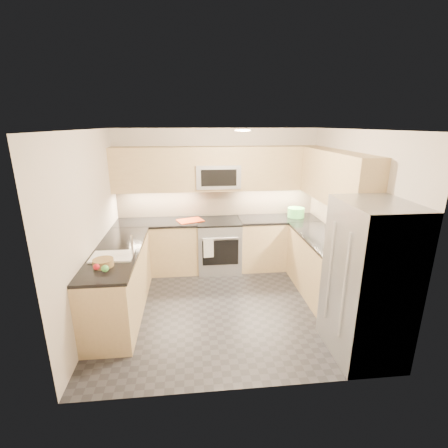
% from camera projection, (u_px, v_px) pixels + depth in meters
% --- Properties ---
extents(floor, '(3.60, 3.20, 0.00)m').
position_uv_depth(floor, '(226.00, 305.00, 4.80)').
color(floor, '#25242A').
rests_on(floor, ground).
extents(ceiling, '(3.60, 3.20, 0.02)m').
position_uv_depth(ceiling, '(227.00, 130.00, 4.06)').
color(ceiling, beige).
rests_on(ceiling, wall_back).
extents(wall_back, '(3.60, 0.02, 2.50)m').
position_uv_depth(wall_back, '(217.00, 199.00, 5.95)').
color(wall_back, beige).
rests_on(wall_back, floor).
extents(wall_front, '(3.60, 0.02, 2.50)m').
position_uv_depth(wall_front, '(246.00, 277.00, 2.91)').
color(wall_front, beige).
rests_on(wall_front, floor).
extents(wall_left, '(0.02, 3.20, 2.50)m').
position_uv_depth(wall_left, '(91.00, 229.00, 4.26)').
color(wall_left, beige).
rests_on(wall_left, floor).
extents(wall_right, '(0.02, 3.20, 2.50)m').
position_uv_depth(wall_right, '(352.00, 221.00, 4.61)').
color(wall_right, beige).
rests_on(wall_right, floor).
extents(base_cab_back_left, '(1.42, 0.60, 0.90)m').
position_uv_depth(base_cab_back_left, '(158.00, 248.00, 5.80)').
color(base_cab_back_left, tan).
rests_on(base_cab_back_left, floor).
extents(base_cab_back_right, '(1.42, 0.60, 0.90)m').
position_uv_depth(base_cab_back_right, '(277.00, 243.00, 6.01)').
color(base_cab_back_right, tan).
rests_on(base_cab_back_right, floor).
extents(base_cab_right, '(0.60, 1.70, 0.90)m').
position_uv_depth(base_cab_right, '(323.00, 268.00, 4.96)').
color(base_cab_right, tan).
rests_on(base_cab_right, floor).
extents(base_cab_peninsula, '(0.60, 2.00, 0.90)m').
position_uv_depth(base_cab_peninsula, '(120.00, 282.00, 4.52)').
color(base_cab_peninsula, tan).
rests_on(base_cab_peninsula, floor).
extents(countertop_back_left, '(1.42, 0.63, 0.04)m').
position_uv_depth(countertop_back_left, '(156.00, 222.00, 5.66)').
color(countertop_back_left, black).
rests_on(countertop_back_left, base_cab_back_left).
extents(countertop_back_right, '(1.42, 0.63, 0.04)m').
position_uv_depth(countertop_back_right, '(278.00, 219.00, 5.87)').
color(countertop_back_right, black).
rests_on(countertop_back_right, base_cab_back_right).
extents(countertop_right, '(0.63, 1.70, 0.04)m').
position_uv_depth(countertop_right, '(326.00, 240.00, 4.82)').
color(countertop_right, black).
rests_on(countertop_right, base_cab_right).
extents(countertop_peninsula, '(0.63, 2.00, 0.04)m').
position_uv_depth(countertop_peninsula, '(117.00, 251.00, 4.38)').
color(countertop_peninsula, black).
rests_on(countertop_peninsula, base_cab_peninsula).
extents(upper_cab_back, '(3.60, 0.35, 0.75)m').
position_uv_depth(upper_cab_back, '(218.00, 169.00, 5.62)').
color(upper_cab_back, tan).
rests_on(upper_cab_back, wall_back).
extents(upper_cab_right, '(0.35, 1.95, 0.75)m').
position_uv_depth(upper_cab_right, '(336.00, 178.00, 4.68)').
color(upper_cab_right, tan).
rests_on(upper_cab_right, wall_right).
extents(backsplash_back, '(3.60, 0.01, 0.51)m').
position_uv_depth(backsplash_back, '(217.00, 202.00, 5.96)').
color(backsplash_back, tan).
rests_on(backsplash_back, wall_back).
extents(backsplash_right, '(0.01, 2.30, 0.51)m').
position_uv_depth(backsplash_right, '(338.00, 216.00, 5.05)').
color(backsplash_right, tan).
rests_on(backsplash_right, wall_right).
extents(gas_range, '(0.76, 0.65, 0.91)m').
position_uv_depth(gas_range, '(219.00, 246.00, 5.88)').
color(gas_range, '#97999E').
rests_on(gas_range, floor).
extents(range_cooktop, '(0.76, 0.65, 0.03)m').
position_uv_depth(range_cooktop, '(219.00, 221.00, 5.74)').
color(range_cooktop, black).
rests_on(range_cooktop, gas_range).
extents(oven_door_glass, '(0.62, 0.02, 0.45)m').
position_uv_depth(oven_door_glass, '(220.00, 253.00, 5.57)').
color(oven_door_glass, black).
rests_on(oven_door_glass, gas_range).
extents(oven_handle, '(0.60, 0.02, 0.02)m').
position_uv_depth(oven_handle, '(221.00, 238.00, 5.47)').
color(oven_handle, '#B2B5BA').
rests_on(oven_handle, gas_range).
extents(microwave, '(0.76, 0.40, 0.40)m').
position_uv_depth(microwave, '(218.00, 176.00, 5.63)').
color(microwave, '#A5A6AD').
rests_on(microwave, upper_cab_back).
extents(microwave_door, '(0.60, 0.01, 0.28)m').
position_uv_depth(microwave_door, '(219.00, 178.00, 5.44)').
color(microwave_door, black).
rests_on(microwave_door, microwave).
extents(refrigerator, '(0.70, 0.90, 1.80)m').
position_uv_depth(refrigerator, '(368.00, 281.00, 3.59)').
color(refrigerator, '#919398').
rests_on(refrigerator, floor).
extents(fridge_handle_left, '(0.02, 0.02, 1.20)m').
position_uv_depth(fridge_handle_left, '(344.00, 287.00, 3.36)').
color(fridge_handle_left, '#B2B5BA').
rests_on(fridge_handle_left, refrigerator).
extents(fridge_handle_right, '(0.02, 0.02, 1.20)m').
position_uv_depth(fridge_handle_right, '(330.00, 272.00, 3.71)').
color(fridge_handle_right, '#B2B5BA').
rests_on(fridge_handle_right, refrigerator).
extents(sink_basin, '(0.52, 0.38, 0.16)m').
position_uv_depth(sink_basin, '(113.00, 261.00, 4.16)').
color(sink_basin, white).
rests_on(sink_basin, base_cab_peninsula).
extents(faucet, '(0.03, 0.03, 0.28)m').
position_uv_depth(faucet, '(132.00, 246.00, 4.13)').
color(faucet, silver).
rests_on(faucet, countertop_peninsula).
extents(utensil_bowl, '(0.31, 0.31, 0.17)m').
position_uv_depth(utensil_bowl, '(296.00, 212.00, 5.90)').
color(utensil_bowl, '#4EB651').
rests_on(utensil_bowl, countertop_back_right).
extents(cutting_board, '(0.50, 0.43, 0.01)m').
position_uv_depth(cutting_board, '(190.00, 221.00, 5.68)').
color(cutting_board, red).
rests_on(cutting_board, countertop_back_left).
extents(fruit_basket, '(0.28, 0.28, 0.09)m').
position_uv_depth(fruit_basket, '(103.00, 263.00, 3.86)').
color(fruit_basket, olive).
rests_on(fruit_basket, countertop_peninsula).
extents(fruit_apple, '(0.07, 0.07, 0.07)m').
position_uv_depth(fruit_apple, '(96.00, 267.00, 3.59)').
color(fruit_apple, red).
rests_on(fruit_apple, fruit_basket).
extents(fruit_pear, '(0.08, 0.08, 0.08)m').
position_uv_depth(fruit_pear, '(105.00, 269.00, 3.54)').
color(fruit_pear, '#50B14C').
rests_on(fruit_pear, fruit_basket).
extents(dish_towel_check, '(0.17, 0.03, 0.32)m').
position_uv_depth(dish_towel_check, '(209.00, 249.00, 5.48)').
color(dish_towel_check, white).
rests_on(dish_towel_check, oven_handle).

